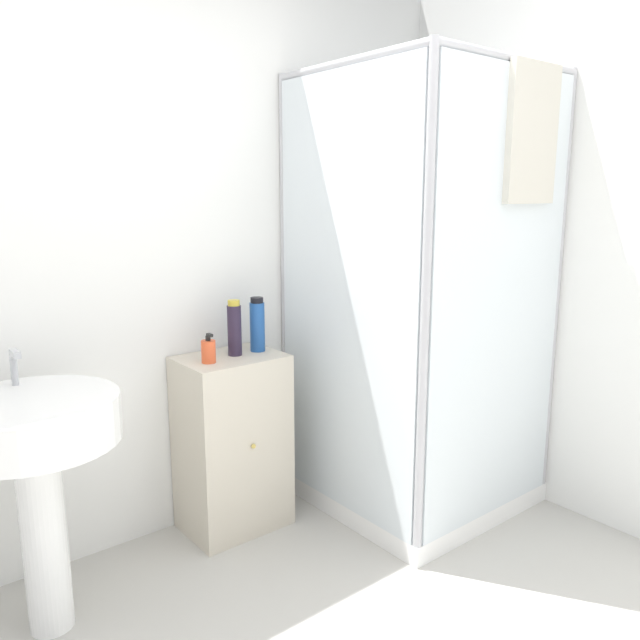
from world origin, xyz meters
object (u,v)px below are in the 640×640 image
object	(u,v)px
shampoo_bottle_tall_black	(234,329)
shampoo_bottle_blue	(257,325)
sink	(36,450)
soap_dispenser	(209,351)

from	to	relation	value
shampoo_bottle_tall_black	shampoo_bottle_blue	world-z (taller)	same
sink	shampoo_bottle_tall_black	size ratio (longest dim) A/B	3.97
sink	shampoo_bottle_tall_black	distance (m)	0.94
sink	shampoo_bottle_blue	size ratio (longest dim) A/B	3.98
sink	shampoo_bottle_tall_black	bearing A→B (deg)	12.22
sink	soap_dispenser	world-z (taller)	sink
soap_dispenser	shampoo_bottle_tall_black	xyz separation A→B (m)	(0.15, 0.04, 0.07)
soap_dispenser	shampoo_bottle_tall_black	size ratio (longest dim) A/B	0.52
sink	soap_dispenser	distance (m)	0.78
shampoo_bottle_tall_black	shampoo_bottle_blue	size ratio (longest dim) A/B	1.00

